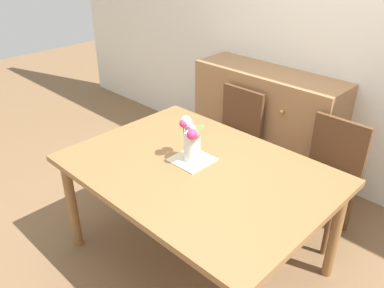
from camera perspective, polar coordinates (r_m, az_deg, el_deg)
name	(u,v)px	position (r m, az deg, el deg)	size (l,w,h in m)	color
ground_plane	(197,258)	(2.97, 0.70, -16.10)	(12.00, 12.00, 0.00)	brown
back_wall	(334,27)	(3.53, 19.81, 15.69)	(7.00, 0.10, 2.80)	silver
dining_table	(197,178)	(2.53, 0.79, -4.92)	(1.65, 1.19, 0.77)	olive
chair_left	(233,132)	(3.50, 6.02, 1.68)	(0.42, 0.42, 0.90)	brown
chair_right	(328,171)	(3.10, 19.09, -3.65)	(0.42, 0.42, 0.90)	brown
dresser	(265,123)	(3.76, 10.53, 3.03)	(1.40, 0.47, 1.00)	#9E7047
placemat	(192,160)	(2.57, 0.00, -2.28)	(0.25, 0.25, 0.01)	beige
flower_vase	(191,139)	(2.49, -0.15, 0.75)	(0.19, 0.17, 0.30)	silver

